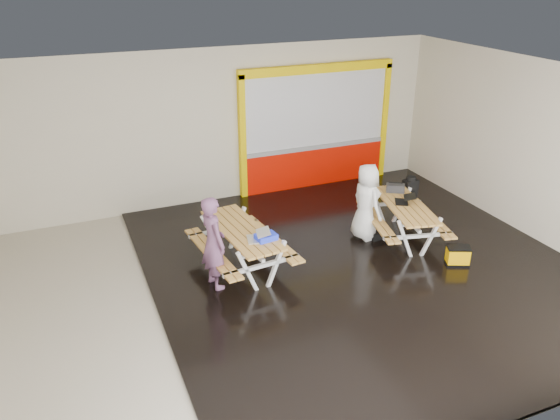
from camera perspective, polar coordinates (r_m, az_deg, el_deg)
name	(u,v)px	position (r m, az deg, el deg)	size (l,w,h in m)	color
room	(301,189)	(9.02, 2.20, 2.15)	(10.02, 8.02, 3.52)	#B9AF9C
deck	(361,266)	(10.33, 8.40, -5.74)	(7.50, 7.98, 0.05)	black
kiosk	(316,130)	(13.38, 3.74, 8.21)	(3.88, 0.16, 3.00)	red
picnic_table_left	(242,239)	(9.87, -3.98, -2.96)	(1.62, 2.22, 0.84)	gold
picnic_table_right	(404,212)	(11.19, 12.66, -0.25)	(1.76, 2.24, 0.80)	gold
person_left	(213,243)	(9.28, -6.89, -3.35)	(0.60, 0.39, 1.64)	#714669
person_right	(366,202)	(10.97, 8.90, 0.83)	(0.76, 0.49, 1.55)	white
laptop_left	(258,237)	(9.38, -2.32, -2.75)	(0.45, 0.42, 0.16)	silver
laptop_right	(404,200)	(11.15, 12.72, 1.01)	(0.51, 0.49, 0.16)	black
blue_pouch	(266,237)	(9.37, -1.46, -2.79)	(0.35, 0.25, 0.10)	#2137F1
toolbox	(395,188)	(11.62, 11.81, 2.23)	(0.41, 0.35, 0.21)	black
backpack	(410,188)	(12.12, 13.26, 2.21)	(0.32, 0.22, 0.52)	black
dark_case	(377,233)	(11.33, 10.00, -2.39)	(0.41, 0.31, 0.15)	black
fluke_bag	(458,256)	(10.65, 17.85, -4.52)	(0.49, 0.41, 0.36)	black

